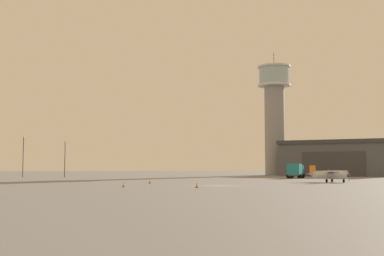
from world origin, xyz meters
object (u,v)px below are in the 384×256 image
traffic_cone_near_left (150,181)px  traffic_cone_near_right (197,185)px  light_post_east (23,153)px  light_post_north (65,155)px  truck_box_teal (295,170)px  control_tower (274,111)px  traffic_cone_mid_apron (124,185)px  airplane_silver (330,174)px

traffic_cone_near_left → traffic_cone_near_right: size_ratio=1.00×
light_post_east → light_post_north: size_ratio=1.14×
light_post_north → traffic_cone_near_right: 66.19m
light_post_north → truck_box_teal: bearing=-11.1°
truck_box_teal → light_post_north: 52.77m
control_tower → truck_box_teal: 41.86m
control_tower → light_post_north: size_ratio=4.14×
truck_box_teal → traffic_cone_near_left: size_ratio=8.28×
control_tower → traffic_cone_mid_apron: 90.99m
airplane_silver → traffic_cone_near_right: (-20.55, -20.55, -0.89)m
control_tower → traffic_cone_mid_apron: (-29.88, -84.02, -18.10)m
control_tower → light_post_north: (-52.65, -28.22, -13.28)m
control_tower → traffic_cone_near_right: control_tower is taller
airplane_silver → traffic_cone_mid_apron: bearing=-109.9°
control_tower → traffic_cone_mid_apron: size_ratio=59.46×
airplane_silver → truck_box_teal: truck_box_teal is taller
traffic_cone_near_right → truck_box_teal: bearing=67.4°
truck_box_teal → traffic_cone_mid_apron: truck_box_teal is taller
airplane_silver → light_post_east: bearing=-173.5°
light_post_east → airplane_silver: bearing=-31.6°
control_tower → light_post_north: control_tower is taller
traffic_cone_near_left → traffic_cone_mid_apron: traffic_cone_near_left is taller
light_post_north → traffic_cone_near_left: light_post_north is taller
truck_box_teal → light_post_north: bearing=99.4°
truck_box_teal → light_post_east: light_post_east is taller
airplane_silver → light_post_east: light_post_east is taller
light_post_east → light_post_north: (10.23, -1.10, -0.63)m
traffic_cone_near_left → traffic_cone_mid_apron: (-1.83, -12.82, -0.07)m
control_tower → light_post_north: bearing=-151.8°
airplane_silver → light_post_north: bearing=-177.4°
control_tower → traffic_cone_near_left: (-28.05, -71.21, -18.03)m
control_tower → light_post_east: bearing=-156.7°
truck_box_teal → control_tower: bearing=19.1°
light_post_east → traffic_cone_near_right: 72.60m
control_tower → traffic_cone_near_left: bearing=-111.5°
light_post_east → traffic_cone_near_right: size_ratio=13.36×
traffic_cone_near_left → control_tower: bearing=68.5°
light_post_north → traffic_cone_mid_apron: bearing=-67.8°
light_post_east → traffic_cone_mid_apron: (33.00, -56.89, -5.45)m
traffic_cone_near_right → light_post_north: bearing=118.8°
light_post_north → traffic_cone_mid_apron: light_post_north is taller
truck_box_teal → traffic_cone_near_right: (-19.91, -47.72, -1.36)m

